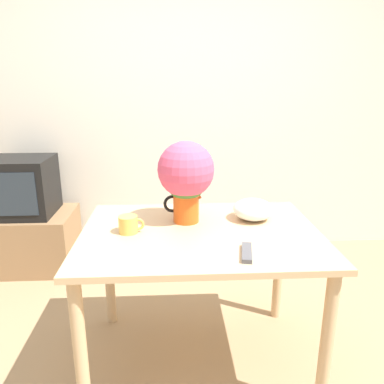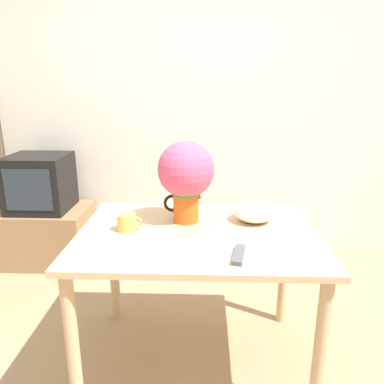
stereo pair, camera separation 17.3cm
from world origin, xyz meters
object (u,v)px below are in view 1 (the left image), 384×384
Objects in this scene: flower_vase at (186,175)px; tv_set at (22,187)px; coffee_mug at (129,224)px; white_bowl at (253,209)px.

tv_set is at bearing 140.37° from flower_vase.
coffee_mug is at bearing -50.66° from tv_set.
tv_set reaches higher than coffee_mug.
tv_set is at bearing 129.34° from coffee_mug.
flower_vase is 0.42m from white_bowl.
tv_set is (-1.65, 1.05, -0.14)m from white_bowl.
coffee_mug is 1.56m from tv_set.
white_bowl is at bearing 1.81° from flower_vase.
white_bowl is at bearing 13.16° from coffee_mug.
coffee_mug is (-0.29, -0.14, -0.21)m from flower_vase.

